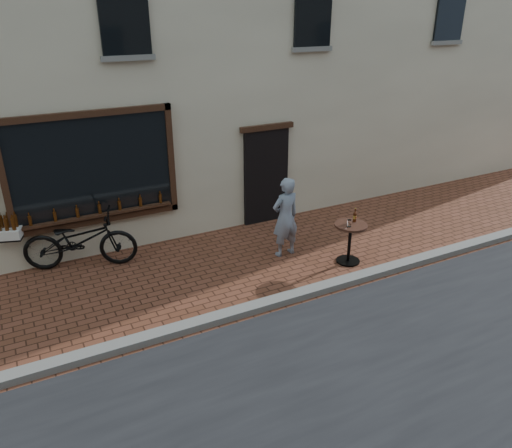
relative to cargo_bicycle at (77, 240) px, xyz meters
name	(u,v)px	position (x,y,z in m)	size (l,w,h in m)	color
ground	(263,315)	(2.41, -3.15, -0.58)	(90.00, 90.00, 0.00)	#582D1C
kerb	(258,306)	(2.41, -2.95, -0.52)	(90.00, 0.25, 0.12)	slate
cargo_bicycle	(77,240)	(0.00, 0.00, 0.00)	(2.57, 1.42, 1.21)	black
bistro_table	(350,235)	(4.82, -2.26, 0.01)	(0.65, 0.65, 1.11)	black
pedestrian	(285,217)	(3.84, -1.39, 0.26)	(0.61, 0.40, 1.67)	gray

